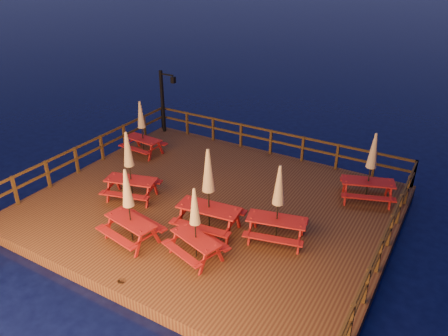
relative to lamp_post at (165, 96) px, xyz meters
The scene contains 12 objects.
ground 7.39m from the lamp_post, 40.16° to the right, with size 500.00×500.00×0.00m, color black.
deck 7.33m from the lamp_post, 40.16° to the right, with size 12.00×10.00×0.40m, color #422115.
deck_piles 7.48m from the lamp_post, 40.16° to the right, with size 11.44×9.44×1.40m.
railing 6.15m from the lamp_post, 27.22° to the right, with size 11.80×9.75×1.10m.
lamp_post is the anchor object (origin of this frame).
picnic_table_0 9.80m from the lamp_post, 33.00° to the right, with size 2.09×1.85×2.56m.
picnic_table_1 8.80m from the lamp_post, 59.77° to the right, with size 1.94×1.70×2.46m.
picnic_table_2 9.80m from the lamp_post, 47.90° to the right, with size 1.91×1.72×2.29m.
picnic_table_3 10.12m from the lamp_post, ahead, with size 2.19×1.99×2.57m.
picnic_table_4 2.64m from the lamp_post, 75.64° to the right, with size 1.74×1.47×2.37m.
picnic_table_5 6.30m from the lamp_post, 64.13° to the right, with size 2.13×1.91×2.56m.
picnic_table_6 8.55m from the lamp_post, 43.86° to the right, with size 2.15×1.84×2.83m.
Camera 1 is at (7.02, -11.06, 8.51)m, focal length 35.00 mm.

